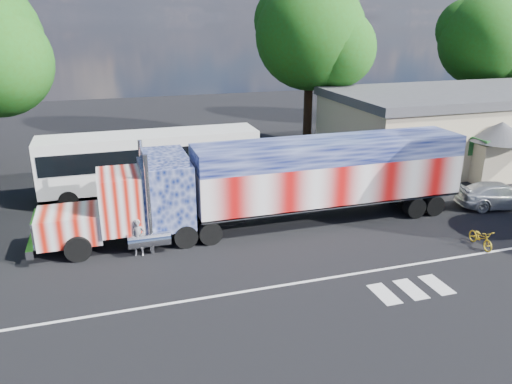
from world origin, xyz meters
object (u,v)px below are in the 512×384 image
object	(u,v)px
coach_bus	(151,163)
woman	(138,237)
bicycle	(481,238)
tree_ne_a	(312,35)
tree_far_ne	(487,41)
semi_truck	(281,181)
parked_car	(500,195)

from	to	relation	value
coach_bus	woman	bearing A→B (deg)	-100.46
bicycle	tree_ne_a	size ratio (longest dim) A/B	0.13
woman	bicycle	bearing A→B (deg)	1.70
bicycle	tree_far_ne	bearing A→B (deg)	56.62
tree_far_ne	coach_bus	bearing A→B (deg)	-162.92
woman	coach_bus	bearing A→B (deg)	95.42
coach_bus	tree_ne_a	world-z (taller)	tree_ne_a
bicycle	tree_far_ne	world-z (taller)	tree_far_ne
coach_bus	tree_ne_a	size ratio (longest dim) A/B	0.97
semi_truck	tree_far_ne	size ratio (longest dim) A/B	1.76
woman	tree_ne_a	world-z (taller)	tree_ne_a
coach_bus	bicycle	xyz separation A→B (m)	(13.80, -12.23, -1.49)
woman	tree_far_ne	world-z (taller)	tree_far_ne
tree_ne_a	woman	bearing A→B (deg)	-132.83
coach_bus	tree_ne_a	xyz separation A→B (m)	(13.76, 8.15, 6.93)
coach_bus	tree_ne_a	distance (m)	17.43
woman	bicycle	xyz separation A→B (m)	(15.34, -3.87, -0.42)
coach_bus	parked_car	xyz separation A→B (m)	(18.45, -8.24, -1.23)
coach_bus	tree_far_ne	size ratio (longest dim) A/B	1.03
semi_truck	tree_far_ne	distance (m)	31.50
tree_far_ne	tree_ne_a	bearing A→B (deg)	-174.87
semi_truck	bicycle	bearing A→B (deg)	-33.21
coach_bus	parked_car	world-z (taller)	coach_bus
bicycle	tree_ne_a	bearing A→B (deg)	96.04
bicycle	parked_car	bearing A→B (deg)	46.50
woman	tree_ne_a	xyz separation A→B (m)	(15.30, 16.50, 8.00)
semi_truck	tree_far_ne	bearing A→B (deg)	32.71
semi_truck	tree_ne_a	distance (m)	18.28
parked_car	bicycle	bearing A→B (deg)	144.37
parked_car	semi_truck	bearing A→B (deg)	98.04
parked_car	tree_far_ne	xyz separation A→B (m)	(13.35, 18.01, 7.48)
semi_truck	bicycle	distance (m)	9.81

